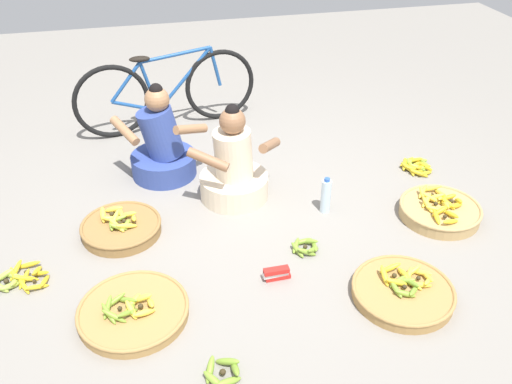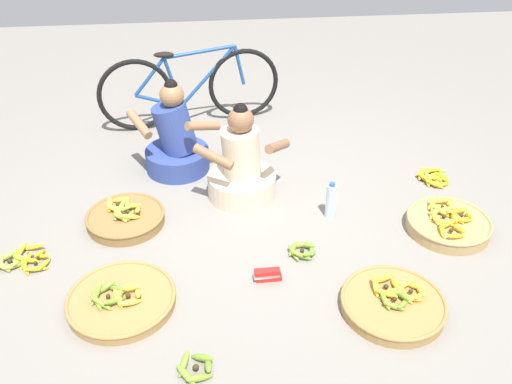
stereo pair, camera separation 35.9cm
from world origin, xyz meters
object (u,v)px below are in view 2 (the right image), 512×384
Objects in this scene: vendor_woman_front at (242,168)px; banana_basket_front_right at (125,217)px; packet_carton_stack at (268,275)px; loose_bananas_front_left at (196,368)px; vendor_woman_behind at (176,142)px; banana_basket_near_bicycle at (393,303)px; banana_basket_mid_left at (121,300)px; bicycle_leaning at (190,88)px; banana_basket_mid_right at (448,223)px; water_bottle at (331,201)px; loose_bananas_back_center at (433,176)px; loose_bananas_front_center at (22,259)px; loose_bananas_back_right at (302,250)px.

vendor_woman_front reaches higher than banana_basket_front_right.
vendor_woman_front is 4.31× the size of packet_carton_stack.
vendor_woman_front is at bearing 76.71° from loose_bananas_front_left.
vendor_woman_behind is 2.17m from banana_basket_near_bicycle.
packet_carton_stack is (0.93, -0.70, -0.01)m from banana_basket_front_right.
vendor_woman_behind is 1.59m from banana_basket_mid_left.
banana_basket_mid_left reaches higher than packet_carton_stack.
vendor_woman_behind reaches higher than bicycle_leaning.
banana_basket_front_right is at bearing -116.68° from vendor_woman_behind.
banana_basket_mid_right reaches higher than banana_basket_mid_left.
loose_bananas_front_left is (-0.38, -1.62, -0.21)m from vendor_woman_front.
water_bottle is (-0.16, 0.95, 0.09)m from banana_basket_near_bicycle.
banana_basket_front_right is 0.86× the size of banana_basket_mid_left.
banana_basket_front_right is 1.85× the size of loose_bananas_back_center.
vendor_woman_front is at bearing 156.66° from banana_basket_mid_right.
bicycle_leaning is 2.62× the size of banana_basket_mid_left.
bicycle_leaning is at bearing 59.76° from loose_bananas_front_center.
water_bottle is at bearing 55.47° from loose_bananas_back_right.
water_bottle is (1.42, 0.74, 0.09)m from banana_basket_mid_left.
banana_basket_front_right is 0.96× the size of banana_basket_mid_right.
packet_carton_stack is at bearing -79.14° from bicycle_leaning.
loose_bananas_back_right is 0.71× the size of loose_bananas_back_center.
loose_bananas_back_center is at bearing 34.79° from packet_carton_stack.
vendor_woman_front is 0.45× the size of bicycle_leaning.
loose_bananas_back_right is at bearing -55.21° from vendor_woman_behind.
packet_carton_stack reaches higher than loose_bananas_back_center.
loose_bananas_back_center is at bearing 12.73° from loose_bananas_front_center.
loose_bananas_front_left is at bearing -103.29° from vendor_woman_front.
banana_basket_front_right is at bearing -172.25° from loose_bananas_back_center.
water_bottle is at bearing -35.75° from vendor_woman_behind.
vendor_woman_front reaches higher than water_bottle.
bicycle_leaning is at bearing 72.56° from banana_basket_front_right.
banana_basket_near_bicycle is 1.20m from loose_bananas_front_left.
banana_basket_mid_left is (-0.45, -2.39, -0.32)m from bicycle_leaning.
banana_basket_mid_right is 2.61× the size of loose_bananas_front_left.
banana_basket_mid_right is at bearing 12.41° from banana_basket_mid_left.
bicycle_leaning is 2.85m from banana_basket_near_bicycle.
bicycle_leaning is 7.54× the size of loose_bananas_front_left.
bicycle_leaning is at bearing 100.86° from packet_carton_stack.
water_bottle is (1.10, -0.80, -0.12)m from vendor_woman_behind.
loose_bananas_back_center is at bearing -33.10° from bicycle_leaning.
bicycle_leaning reaches higher than banana_basket_front_right.
loose_bananas_back_center is at bearing 1.97° from vendor_woman_front.
water_bottle is (1.47, -0.07, 0.08)m from banana_basket_front_right.
loose_bananas_back_center is at bearing 76.81° from banana_basket_mid_right.
bicycle_leaning is 2.31m from loose_bananas_back_center.
banana_basket_near_bicycle reaches higher than loose_bananas_back_center.
banana_basket_front_right is 0.90× the size of banana_basket_near_bicycle.
vendor_woman_behind is at bearing -98.74° from bicycle_leaning.
banana_basket_mid_left is 2.15× the size of loose_bananas_back_center.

